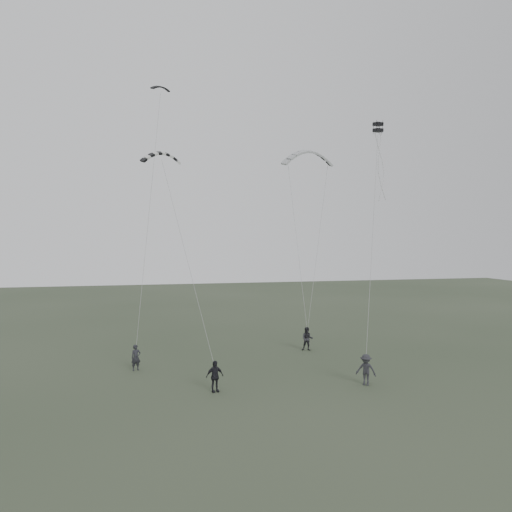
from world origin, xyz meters
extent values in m
plane|color=#303D29|center=(0.00, 0.00, 0.00)|extent=(140.00, 140.00, 0.00)
imported|color=black|center=(-7.43, 5.51, 0.88)|extent=(0.74, 0.60, 1.76)
imported|color=#232327|center=(5.88, 8.64, 0.93)|extent=(1.11, 1.00, 1.87)
imported|color=black|center=(-2.89, -0.41, 0.92)|extent=(1.16, 0.72, 1.84)
imported|color=#25252A|center=(6.30, -1.15, 0.95)|extent=(1.40, 1.32, 1.90)
camera|label=1|loc=(-7.01, -29.02, 8.95)|focal=35.00mm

